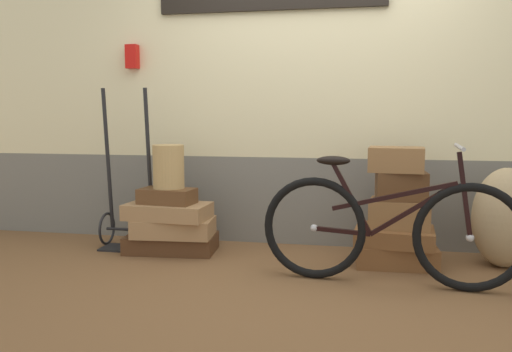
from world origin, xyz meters
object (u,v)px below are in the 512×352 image
at_px(suitcase_7, 401,186).
at_px(bicycle, 388,230).
at_px(suitcase_0, 171,243).
at_px(suitcase_2, 168,211).
at_px(burlap_sack, 506,218).
at_px(wicker_basket, 169,167).
at_px(suitcase_4, 395,254).
at_px(luggage_trolley, 129,210).
at_px(suitcase_3, 167,196).
at_px(suitcase_6, 400,214).
at_px(suitcase_8, 396,159).
at_px(suitcase_5, 394,236).
at_px(suitcase_1, 174,227).

distance_m(suitcase_7, bicycle, 0.54).
relative_size(suitcase_0, suitcase_7, 2.00).
xyz_separation_m(suitcase_2, burlap_sack, (2.50, 0.10, 0.02)).
height_order(wicker_basket, burlap_sack, wicker_basket).
height_order(suitcase_4, wicker_basket, wicker_basket).
relative_size(suitcase_4, luggage_trolley, 0.43).
bearing_deg(suitcase_3, suitcase_6, 6.90).
bearing_deg(suitcase_3, suitcase_7, 6.91).
bearing_deg(wicker_basket, suitcase_0, 84.32).
xyz_separation_m(suitcase_4, wicker_basket, (-1.74, 0.00, 0.61)).
xyz_separation_m(suitcase_6, suitcase_7, (0.00, 0.00, 0.20)).
relative_size(suitcase_2, bicycle, 0.39).
distance_m(suitcase_4, bicycle, 0.56).
relative_size(suitcase_8, burlap_sack, 0.53).
xyz_separation_m(suitcase_2, suitcase_4, (1.74, 0.02, -0.26)).
relative_size(suitcase_2, wicker_basket, 1.89).
height_order(suitcase_3, suitcase_7, suitcase_7).
relative_size(suitcase_5, suitcase_7, 1.57).
distance_m(suitcase_4, suitcase_6, 0.30).
distance_m(wicker_basket, luggage_trolley, 0.56).
bearing_deg(suitcase_4, suitcase_1, 178.40).
distance_m(wicker_basket, bicycle, 1.75).
bearing_deg(suitcase_8, suitcase_5, -79.47).
bearing_deg(suitcase_8, suitcase_3, -173.45).
distance_m(suitcase_1, suitcase_4, 1.70).
bearing_deg(luggage_trolley, suitcase_4, -2.95).
distance_m(suitcase_6, suitcase_8, 0.40).
relative_size(suitcase_6, luggage_trolley, 0.33).
height_order(suitcase_5, wicker_basket, wicker_basket).
distance_m(suitcase_4, wicker_basket, 1.84).
height_order(luggage_trolley, burlap_sack, luggage_trolley).
bearing_deg(suitcase_8, suitcase_1, -173.86).
bearing_deg(burlap_sack, suitcase_8, -174.49).
bearing_deg(suitcase_5, suitcase_7, 38.75).
relative_size(suitcase_4, wicker_basket, 1.66).
relative_size(suitcase_3, suitcase_7, 1.21).
height_order(suitcase_2, suitcase_8, suitcase_8).
xyz_separation_m(wicker_basket, bicycle, (1.65, -0.48, -0.32)).
relative_size(suitcase_2, suitcase_5, 1.17).
bearing_deg(suitcase_5, bicycle, -93.74).
height_order(suitcase_3, suitcase_6, suitcase_3).
distance_m(suitcase_0, suitcase_2, 0.27).
bearing_deg(bicycle, suitcase_8, 81.52).
relative_size(luggage_trolley, bicycle, 0.79).
distance_m(suitcase_6, burlap_sack, 0.74).
bearing_deg(suitcase_1, bicycle, -20.43).
relative_size(suitcase_0, suitcase_5, 1.27).
bearing_deg(suitcase_8, luggage_trolley, -177.22).
bearing_deg(bicycle, suitcase_4, 79.73).
distance_m(suitcase_1, bicycle, 1.68).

